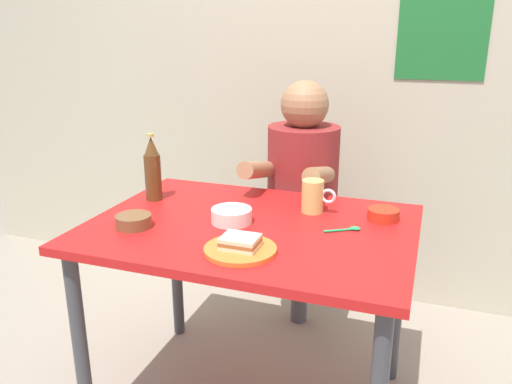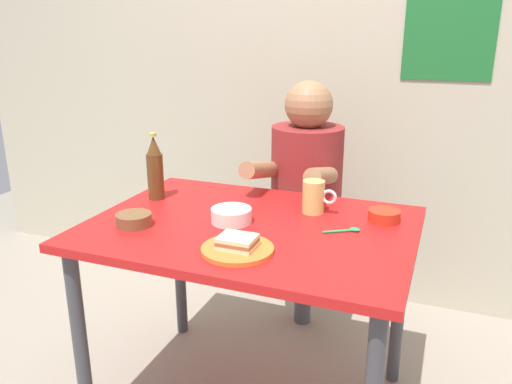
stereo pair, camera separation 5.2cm
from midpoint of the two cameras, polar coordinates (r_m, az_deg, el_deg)
The scene contains 12 objects.
wall_back at distance 2.64m, azimuth 6.98°, elevation 15.95°, with size 4.40×0.09×2.60m.
dining_table at distance 1.79m, azimuth -1.38°, elevation -6.38°, with size 1.10×0.80×0.74m.
stool at distance 2.45m, azimuth 4.36°, elevation -7.10°, with size 0.34×0.34×0.45m.
person_seated at distance 2.30m, azimuth 4.53°, elevation 2.26°, with size 0.33×0.56×0.72m.
plate_orange at distance 1.54m, azimuth -2.74°, elevation -6.45°, with size 0.22×0.22×0.01m, color orange.
sandwich at distance 1.53m, azimuth -2.75°, elevation -5.60°, with size 0.11×0.09×0.04m.
beer_mug at distance 1.85m, azimuth 5.61°, elevation -0.47°, with size 0.13×0.08×0.12m.
beer_bottle at distance 2.01m, azimuth -12.20°, elevation 2.40°, with size 0.06×0.06×0.26m.
sauce_bowl_chili at distance 1.83m, azimuth 13.24°, elevation -2.39°, with size 0.11×0.11×0.04m.
condiment_bowl_brown at distance 1.77m, azimuth -14.34°, elevation -3.10°, with size 0.12×0.12×0.04m.
rice_bowl_white at distance 1.76m, azimuth -3.59°, elevation -2.57°, with size 0.14×0.14×0.05m.
spoon at distance 1.72m, azimuth 9.47°, elevation -4.12°, with size 0.11×0.07×0.01m.
Camera 1 is at (0.56, -1.53, 1.38)m, focal length 35.83 mm.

